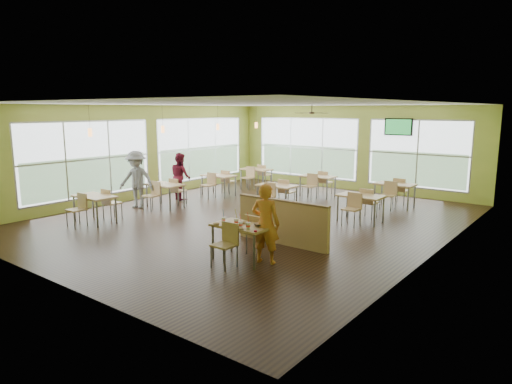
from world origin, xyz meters
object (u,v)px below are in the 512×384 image
(man_plaid, at_px, (266,224))
(food_basket, at_px, (260,224))
(half_wall_divider, at_px, (282,222))
(main_table, at_px, (242,230))

(man_plaid, relative_size, food_basket, 6.71)
(food_basket, bearing_deg, half_wall_divider, 104.93)
(main_table, distance_m, food_basket, 0.41)
(main_table, xyz_separation_m, man_plaid, (0.47, 0.17, 0.18))
(half_wall_divider, distance_m, man_plaid, 1.39)
(half_wall_divider, bearing_deg, main_table, -90.00)
(food_basket, bearing_deg, main_table, -158.28)
(main_table, height_order, half_wall_divider, half_wall_divider)
(man_plaid, distance_m, food_basket, 0.13)
(half_wall_divider, height_order, man_plaid, man_plaid)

